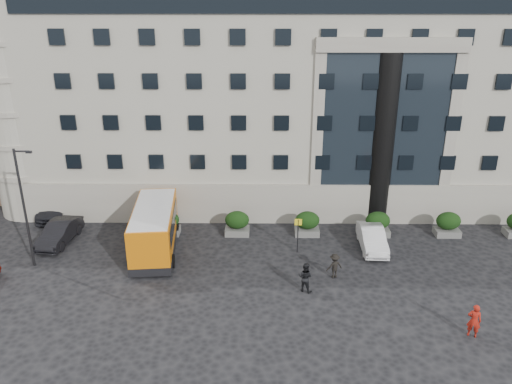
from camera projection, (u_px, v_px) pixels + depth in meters
ground at (212, 291)px, 30.04m from camera, size 120.00×120.00×0.00m
civic_building at (293, 83)px, 47.23m from camera, size 44.00×24.00×18.00m
entrance_column at (382, 142)px, 37.17m from camera, size 1.80×1.80×13.00m
apartment_far at (20, 46)px, 61.74m from camera, size 13.00×13.00×22.00m
hedge_a at (167, 223)px, 37.02m from camera, size 1.80×1.26×1.84m
hedge_b at (237, 223)px, 36.96m from camera, size 1.80×1.26×1.84m
hedge_c at (307, 223)px, 36.91m from camera, size 1.80×1.26×1.84m
hedge_d at (378, 224)px, 36.86m from camera, size 1.80×1.26×1.84m
hedge_e at (448, 224)px, 36.81m from camera, size 1.80×1.26×1.84m
street_lamp at (25, 204)px, 31.38m from camera, size 1.16×0.18×8.00m
bus_stop_sign at (298, 230)px, 34.02m from camera, size 0.50×0.08×2.52m
minibus at (154, 227)px, 34.26m from camera, size 3.46×7.93×3.22m
red_truck at (41, 191)px, 41.87m from camera, size 3.24×5.43×2.73m
parked_car_b at (60, 233)px, 35.77m from camera, size 2.04×4.84×1.55m
parked_car_c at (57, 207)px, 40.31m from camera, size 2.23×5.22×1.50m
parked_car_d at (78, 188)px, 44.40m from camera, size 2.75×5.39×1.46m
white_taxi at (372, 238)px, 34.96m from camera, size 1.72×4.64×1.52m
pedestrian_a at (474, 321)px, 25.73m from camera, size 0.81×0.68×1.89m
pedestrian_b at (305, 277)px, 29.76m from camera, size 1.13×1.04×1.87m
pedestrian_c at (334, 266)px, 31.24m from camera, size 1.21×0.95×1.64m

